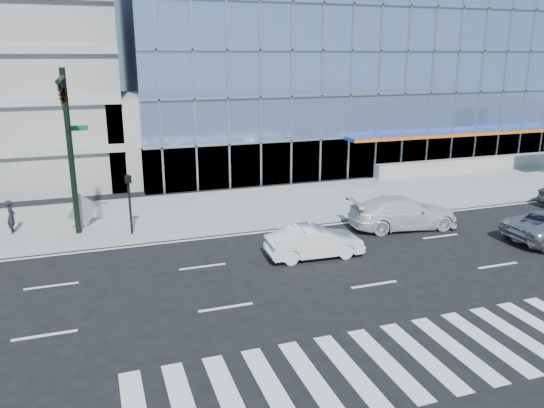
{
  "coord_description": "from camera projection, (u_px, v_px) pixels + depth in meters",
  "views": [
    {
      "loc": [
        -10.06,
        -20.8,
        8.71
      ],
      "look_at": [
        -1.84,
        3.0,
        1.59
      ],
      "focal_mm": 35.0,
      "sensor_mm": 36.0,
      "label": 1
    }
  ],
  "objects": [
    {
      "name": "white_sedan",
      "position": [
        314.0,
        242.0,
        23.47
      ],
      "size": [
        4.38,
        1.68,
        1.42
      ],
      "primitive_type": "imported",
      "rotation": [
        0.0,
        0.0,
        1.53
      ],
      "color": "white",
      "rests_on": "ground"
    },
    {
      "name": "traffic_signal",
      "position": [
        65.0,
        114.0,
        23.48
      ],
      "size": [
        1.14,
        5.74,
        8.0
      ],
      "color": "black",
      "rests_on": "sidewalk"
    },
    {
      "name": "tilted_panel",
      "position": [
        83.0,
        211.0,
        26.95
      ],
      "size": [
        1.51,
        1.12,
        1.82
      ],
      "primitive_type": "cube",
      "rotation": [
        0.0,
        0.65,
        0.63
      ],
      "color": "gray",
      "rests_on": "sidewalk"
    },
    {
      "name": "sidewalk",
      "position": [
        274.0,
        204.0,
        31.71
      ],
      "size": [
        120.0,
        8.0,
        0.15
      ],
      "primitive_type": "cube",
      "color": "gray",
      "rests_on": "ground"
    },
    {
      "name": "theatre_building",
      "position": [
        350.0,
        68.0,
        50.46
      ],
      "size": [
        42.0,
        26.0,
        15.0
      ],
      "primitive_type": "cube",
      "color": "#7A96CC",
      "rests_on": "ground"
    },
    {
      "name": "pedestrian",
      "position": [
        11.0,
        216.0,
        26.21
      ],
      "size": [
        0.41,
        0.62,
        1.68
      ],
      "primitive_type": "imported",
      "rotation": [
        0.0,
        0.0,
        1.55
      ],
      "color": "black",
      "rests_on": "sidewalk"
    },
    {
      "name": "ground",
      "position": [
        331.0,
        250.0,
        24.45
      ],
      "size": [
        160.0,
        160.0,
        0.0
      ],
      "primitive_type": "plane",
      "color": "black",
      "rests_on": "ground"
    },
    {
      "name": "retaining_wall",
      "position": [
        542.0,
        159.0,
        42.37
      ],
      "size": [
        30.0,
        0.8,
        1.0
      ],
      "primitive_type": "cube",
      "color": "gray",
      "rests_on": "sidewalk"
    },
    {
      "name": "ped_signal_post",
      "position": [
        129.0,
        195.0,
        25.69
      ],
      "size": [
        0.3,
        0.33,
        3.0
      ],
      "color": "black",
      "rests_on": "sidewalk"
    },
    {
      "name": "ramp_block",
      "position": [
        149.0,
        137.0,
        38.12
      ],
      "size": [
        6.0,
        8.0,
        6.0
      ],
      "primitive_type": "cube",
      "color": "gray",
      "rests_on": "ground"
    },
    {
      "name": "white_suv",
      "position": [
        403.0,
        213.0,
        27.42
      ],
      "size": [
        5.91,
        3.0,
        1.64
      ],
      "primitive_type": "imported",
      "rotation": [
        0.0,
        0.0,
        1.44
      ],
      "color": "silver",
      "rests_on": "ground"
    }
  ]
}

